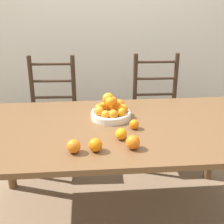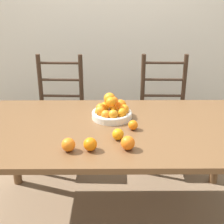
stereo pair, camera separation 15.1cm
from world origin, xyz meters
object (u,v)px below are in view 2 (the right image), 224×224
(fruit_bowl, at_px, (112,111))
(chair_right, at_px, (164,116))
(orange_loose_1, at_px, (118,134))
(orange_loose_4, at_px, (128,143))
(orange_loose_0, at_px, (133,125))
(chair_left, at_px, (60,116))
(orange_loose_2, at_px, (90,144))
(orange_loose_3, at_px, (68,145))

(fruit_bowl, xyz_separation_m, chair_right, (0.48, 0.63, -0.31))
(orange_loose_1, bearing_deg, orange_loose_4, -65.67)
(orange_loose_0, height_order, chair_left, chair_left)
(orange_loose_2, bearing_deg, orange_loose_0, 46.24)
(orange_loose_4, bearing_deg, orange_loose_1, 114.33)
(chair_left, xyz_separation_m, chair_right, (0.95, 0.00, 0.00))
(orange_loose_1, height_order, chair_right, chair_right)
(orange_loose_2, bearing_deg, fruit_bowl, 74.92)
(orange_loose_4, bearing_deg, chair_right, 70.17)
(fruit_bowl, relative_size, orange_loose_0, 4.44)
(chair_right, bearing_deg, fruit_bowl, -125.55)
(orange_loose_2, height_order, orange_loose_4, orange_loose_4)
(orange_loose_1, xyz_separation_m, orange_loose_2, (-0.16, -0.13, 0.00))
(orange_loose_1, xyz_separation_m, chair_left, (-0.51, 0.96, -0.29))
(fruit_bowl, xyz_separation_m, orange_loose_1, (0.03, -0.33, -0.02))
(fruit_bowl, bearing_deg, chair_right, 53.04)
(orange_loose_0, height_order, orange_loose_1, orange_loose_1)
(fruit_bowl, bearing_deg, orange_loose_4, -79.38)
(orange_loose_1, relative_size, orange_loose_2, 0.91)
(orange_loose_0, xyz_separation_m, chair_left, (-0.61, 0.83, -0.29))
(chair_left, bearing_deg, orange_loose_2, -69.96)
(orange_loose_0, xyz_separation_m, orange_loose_2, (-0.26, -0.27, 0.01))
(orange_loose_2, height_order, orange_loose_3, same)
(orange_loose_0, xyz_separation_m, orange_loose_3, (-0.38, -0.27, 0.01))
(orange_loose_4, bearing_deg, orange_loose_0, 79.72)
(chair_right, bearing_deg, orange_loose_0, -111.18)
(orange_loose_3, distance_m, chair_right, 1.35)
(orange_loose_3, xyz_separation_m, chair_right, (0.72, 1.10, -0.29))
(fruit_bowl, xyz_separation_m, orange_loose_2, (-0.12, -0.46, -0.01))
(orange_loose_0, bearing_deg, orange_loose_1, -126.10)
(orange_loose_0, relative_size, orange_loose_4, 0.78)
(orange_loose_2, height_order, chair_right, chair_right)
(chair_left, bearing_deg, chair_right, 2.25)
(fruit_bowl, distance_m, chair_right, 0.85)
(orange_loose_3, bearing_deg, chair_right, 56.79)
(orange_loose_0, distance_m, chair_left, 1.06)
(orange_loose_1, xyz_separation_m, chair_right, (0.44, 0.96, -0.29))
(orange_loose_1, distance_m, orange_loose_2, 0.20)
(fruit_bowl, height_order, orange_loose_0, fruit_bowl)
(orange_loose_0, bearing_deg, chair_left, 126.28)
(chair_left, bearing_deg, orange_loose_3, -75.89)
(orange_loose_1, bearing_deg, orange_loose_0, 53.90)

